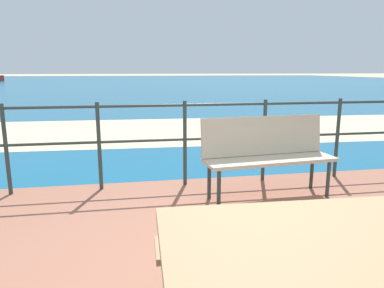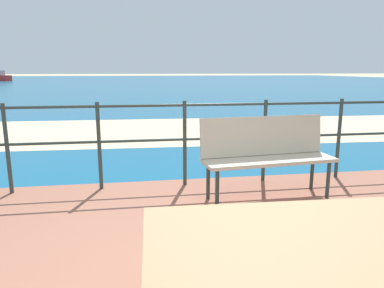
% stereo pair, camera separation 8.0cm
% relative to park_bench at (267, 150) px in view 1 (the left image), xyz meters
% --- Properties ---
extents(sea_water, '(90.00, 90.00, 0.01)m').
position_rel_park_bench_xyz_m(sea_water, '(-0.81, 38.12, -0.57)').
color(sea_water, '#145B84').
rests_on(sea_water, ground).
extents(beach_strip, '(54.10, 5.60, 0.01)m').
position_rel_park_bench_xyz_m(beach_strip, '(-0.81, 4.81, -0.57)').
color(beach_strip, beige).
rests_on(beach_strip, ground).
extents(park_bench, '(1.45, 0.56, 0.87)m').
position_rel_park_bench_xyz_m(park_bench, '(0.00, 0.00, 0.00)').
color(park_bench, '#BCAD93').
rests_on(park_bench, patio_paving).
extents(railing_fence, '(5.94, 0.04, 1.01)m').
position_rel_park_bench_xyz_m(railing_fence, '(-0.81, 0.53, 0.11)').
color(railing_fence, '#2D3833').
rests_on(railing_fence, patio_paving).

